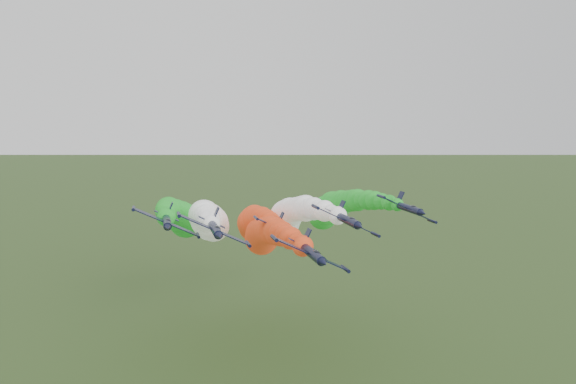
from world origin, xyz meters
name	(u,v)px	position (x,y,z in m)	size (l,w,h in m)	color
jet_lead	(264,234)	(1.46, 37.43, 31.19)	(15.95, 78.72, 18.66)	black
jet_inner_left	(209,221)	(-9.39, 45.35, 33.25)	(15.75, 78.52, 18.45)	black
jet_inner_right	(289,216)	(9.27, 46.43, 33.43)	(16.04, 78.81, 18.74)	black
jet_outer_left	(180,217)	(-15.16, 55.28, 32.71)	(15.52, 78.29, 18.22)	black
jet_outer_right	(332,209)	(22.49, 55.40, 33.26)	(15.98, 78.75, 18.68)	black
jet_trail	(254,222)	(3.95, 63.54, 29.25)	(16.07, 78.84, 18.77)	black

